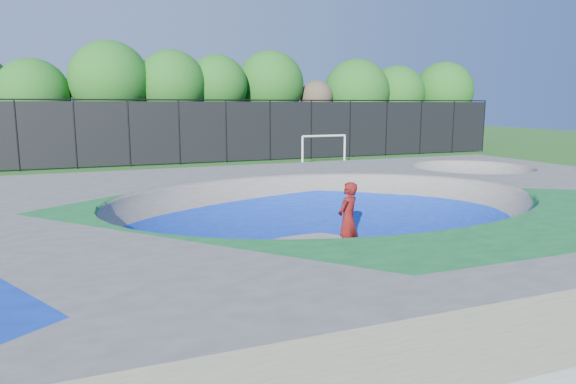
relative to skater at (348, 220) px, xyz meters
The scene contains 7 objects.
ground 1.06m from the skater, 133.75° to the left, with size 120.00×120.00×0.00m, color #235B19.
skate_deck 0.54m from the skater, 133.75° to the left, with size 22.00×14.00×1.50m, color gray.
skater is the anchor object (origin of this frame).
skateboard 0.91m from the skater, ahead, with size 0.78×0.22×0.05m, color black.
soccer_goal 18.46m from the skater, 66.13° to the left, with size 2.92×0.12×1.93m.
fence 21.40m from the skater, 90.94° to the left, with size 48.09×0.09×4.04m.
treeline 26.73m from the skater, 91.44° to the left, with size 53.80×7.49×8.54m.
Camera 1 is at (-5.58, -11.26, 3.73)m, focal length 32.00 mm.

